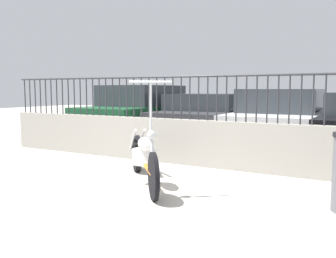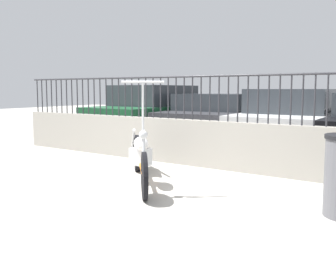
{
  "view_description": "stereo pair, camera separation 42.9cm",
  "coord_description": "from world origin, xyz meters",
  "px_view_note": "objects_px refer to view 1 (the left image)",
  "views": [
    {
      "loc": [
        2.97,
        -3.63,
        1.33
      ],
      "look_at": [
        0.06,
        1.48,
        0.7
      ],
      "focal_mm": 40.0,
      "sensor_mm": 36.0,
      "label": 1
    },
    {
      "loc": [
        3.33,
        -3.4,
        1.33
      ],
      "look_at": [
        0.06,
        1.48,
        0.7
      ],
      "focal_mm": 40.0,
      "sensor_mm": 36.0,
      "label": 2
    }
  ],
  "objects_px": {
    "car_green": "(146,111)",
    "car_white": "(284,118)",
    "car_dark_grey": "(210,116)",
    "motorcycle_orange": "(143,155)"
  },
  "relations": [
    {
      "from": "car_green",
      "to": "car_white",
      "type": "distance_m",
      "value": 3.74
    },
    {
      "from": "car_green",
      "to": "car_white",
      "type": "xyz_separation_m",
      "value": [
        3.74,
        0.09,
        -0.04
      ]
    },
    {
      "from": "car_green",
      "to": "car_dark_grey",
      "type": "relative_size",
      "value": 1.05
    },
    {
      "from": "motorcycle_orange",
      "to": "car_white",
      "type": "relative_size",
      "value": 0.41
    },
    {
      "from": "car_green",
      "to": "car_dark_grey",
      "type": "bearing_deg",
      "value": -83.39
    },
    {
      "from": "motorcycle_orange",
      "to": "car_dark_grey",
      "type": "height_order",
      "value": "motorcycle_orange"
    },
    {
      "from": "car_green",
      "to": "car_white",
      "type": "bearing_deg",
      "value": -88.94
    },
    {
      "from": "car_green",
      "to": "car_white",
      "type": "relative_size",
      "value": 1.04
    },
    {
      "from": "motorcycle_orange",
      "to": "car_dark_grey",
      "type": "xyz_separation_m",
      "value": [
        -0.94,
        4.56,
        0.23
      ]
    },
    {
      "from": "motorcycle_orange",
      "to": "car_green",
      "type": "distance_m",
      "value": 5.15
    }
  ]
}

